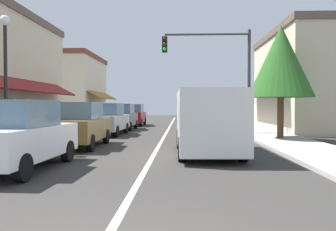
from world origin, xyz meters
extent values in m
plane|color=#33302D|center=(0.00, 18.00, 0.00)|extent=(80.00, 80.00, 0.00)
cube|color=gray|center=(-5.50, 18.00, 0.06)|extent=(2.60, 56.00, 0.12)
cube|color=#A39E99|center=(5.50, 18.00, 0.06)|extent=(2.60, 56.00, 0.12)
cube|color=silver|center=(0.00, 18.00, 0.00)|extent=(0.14, 52.00, 0.01)
cube|color=slate|center=(-6.86, 12.00, 1.40)|extent=(0.08, 10.64, 1.80)
cube|color=maroon|center=(-6.25, 12.00, 2.60)|extent=(1.27, 11.76, 0.73)
cube|color=slate|center=(-6.86, 15.08, 4.34)|extent=(0.08, 1.10, 1.30)
cube|color=beige|center=(8.80, 20.00, 3.05)|extent=(4.01, 10.00, 6.10)
cube|color=brown|center=(8.80, 20.00, 6.30)|extent=(4.21, 10.20, 0.40)
cube|color=slate|center=(6.86, 20.00, 1.40)|extent=(0.08, 7.60, 1.80)
cube|color=navy|center=(6.25, 20.00, 2.60)|extent=(1.27, 8.40, 0.73)
cube|color=slate|center=(6.86, 17.80, 4.40)|extent=(0.08, 1.10, 1.30)
cube|color=slate|center=(6.86, 22.20, 4.40)|extent=(0.08, 1.10, 1.30)
cube|color=beige|center=(-8.81, 28.00, 2.91)|extent=(4.01, 8.00, 5.82)
cube|color=brown|center=(-8.81, 28.00, 6.02)|extent=(4.21, 8.20, 0.40)
cube|color=slate|center=(-6.86, 28.00, 1.40)|extent=(0.08, 6.08, 1.80)
cube|color=olive|center=(-6.25, 28.00, 2.60)|extent=(1.27, 6.72, 0.73)
cube|color=slate|center=(-6.86, 26.24, 4.19)|extent=(0.08, 1.10, 1.30)
cube|color=slate|center=(-6.86, 29.76, 4.19)|extent=(0.08, 1.10, 1.30)
cube|color=silver|center=(-3.22, 5.41, 0.71)|extent=(1.82, 4.14, 0.80)
cube|color=slate|center=(-3.22, 5.31, 1.44)|extent=(1.57, 2.04, 0.66)
cylinder|color=black|center=(-3.97, 6.78, 0.31)|extent=(0.22, 0.62, 0.62)
cylinder|color=black|center=(-2.39, 6.75, 0.31)|extent=(0.22, 0.62, 0.62)
cylinder|color=black|center=(-2.46, 4.04, 0.31)|extent=(0.22, 0.62, 0.62)
cube|color=brown|center=(-3.12, 10.27, 0.71)|extent=(1.80, 4.13, 0.80)
cube|color=slate|center=(-3.11, 10.17, 1.44)|extent=(1.56, 2.03, 0.66)
cylinder|color=black|center=(-3.93, 11.61, 0.31)|extent=(0.21, 0.62, 0.62)
cylinder|color=black|center=(-2.35, 11.64, 0.31)|extent=(0.21, 0.62, 0.62)
cylinder|color=black|center=(-3.88, 8.90, 0.31)|extent=(0.21, 0.62, 0.62)
cylinder|color=black|center=(-2.30, 8.93, 0.31)|extent=(0.21, 0.62, 0.62)
cube|color=#B7BABF|center=(-3.21, 15.86, 0.71)|extent=(1.84, 4.15, 0.80)
cube|color=slate|center=(-3.21, 15.76, 1.44)|extent=(1.58, 2.04, 0.66)
cylinder|color=black|center=(-3.96, 17.23, 0.31)|extent=(0.22, 0.63, 0.62)
cylinder|color=black|center=(-2.38, 17.19, 0.31)|extent=(0.22, 0.63, 0.62)
cylinder|color=black|center=(-4.03, 14.53, 0.31)|extent=(0.22, 0.63, 0.62)
cylinder|color=black|center=(-2.45, 14.48, 0.31)|extent=(0.22, 0.63, 0.62)
cube|color=#4C5156|center=(-3.19, 20.21, 0.71)|extent=(1.76, 4.12, 0.80)
cube|color=slate|center=(-3.19, 20.11, 1.44)|extent=(1.54, 2.01, 0.66)
cylinder|color=black|center=(-3.97, 21.57, 0.31)|extent=(0.21, 0.62, 0.62)
cylinder|color=black|center=(-2.38, 21.56, 0.31)|extent=(0.21, 0.62, 0.62)
cylinder|color=black|center=(-3.99, 18.87, 0.31)|extent=(0.21, 0.62, 0.62)
cylinder|color=black|center=(-2.41, 18.85, 0.31)|extent=(0.21, 0.62, 0.62)
cube|color=maroon|center=(-3.06, 25.13, 0.71)|extent=(1.73, 4.10, 0.80)
cube|color=slate|center=(-3.06, 25.03, 1.44)|extent=(1.53, 2.00, 0.66)
cylinder|color=black|center=(-3.85, 26.48, 0.31)|extent=(0.20, 0.62, 0.62)
cylinder|color=black|center=(-2.26, 26.48, 0.31)|extent=(0.20, 0.62, 0.62)
cylinder|color=black|center=(-3.85, 23.78, 0.31)|extent=(0.20, 0.62, 0.62)
cylinder|color=black|center=(-2.27, 23.77, 0.31)|extent=(0.20, 0.62, 0.62)
cube|color=silver|center=(1.78, 8.48, 1.17)|extent=(2.09, 5.05, 1.90)
cube|color=slate|center=(1.72, 10.88, 1.59)|extent=(1.73, 0.32, 0.84)
cube|color=black|center=(1.71, 11.06, 0.48)|extent=(1.87, 0.25, 0.24)
cylinder|color=black|center=(0.86, 10.01, 0.36)|extent=(0.26, 0.73, 0.72)
cylinder|color=black|center=(2.62, 10.05, 0.36)|extent=(0.26, 0.73, 0.72)
cylinder|color=black|center=(0.94, 6.91, 0.36)|extent=(0.26, 0.73, 0.72)
cylinder|color=black|center=(2.71, 6.95, 0.36)|extent=(0.26, 0.73, 0.72)
cylinder|color=#333333|center=(4.80, 16.86, 3.00)|extent=(0.18, 0.18, 6.00)
cylinder|color=#333333|center=(2.38, 16.86, 5.75)|extent=(4.85, 0.12, 0.12)
cube|color=black|center=(-0.05, 16.68, 5.15)|extent=(0.30, 0.24, 0.90)
sphere|color=#420F0F|center=(-0.05, 16.55, 5.43)|extent=(0.20, 0.20, 0.20)
sphere|color=#3D2D0C|center=(-0.05, 16.55, 5.15)|extent=(0.20, 0.20, 0.20)
sphere|color=green|center=(-0.05, 16.55, 4.87)|extent=(0.20, 0.20, 0.20)
cylinder|color=black|center=(-5.18, 8.61, 2.20)|extent=(0.12, 0.12, 4.40)
sphere|color=white|center=(-5.18, 8.61, 4.58)|extent=(0.36, 0.36, 0.36)
cylinder|color=#4C331E|center=(5.58, 13.29, 1.25)|extent=(0.30, 0.30, 2.50)
cone|color=#285B21|center=(5.58, 13.29, 3.72)|extent=(3.07, 3.07, 3.37)
camera|label=1|loc=(0.92, -3.11, 1.63)|focal=36.80mm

